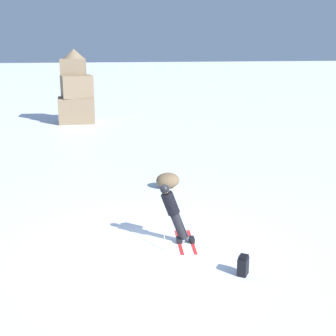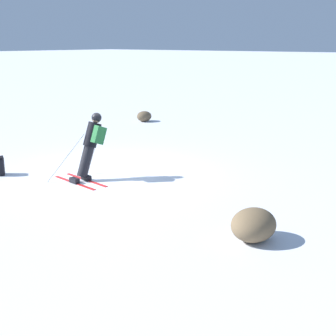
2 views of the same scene
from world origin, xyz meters
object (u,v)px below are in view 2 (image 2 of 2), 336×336
Objects in this scene: spare_backpack at (0,166)px; exposed_boulder_0 at (253,225)px; skier at (91,143)px; exposed_boulder_1 at (144,116)px.

spare_backpack is 7.40m from exposed_boulder_0.
skier reaches higher than exposed_boulder_0.
exposed_boulder_0 reaches higher than spare_backpack.
skier is 9.17m from exposed_boulder_1.
spare_backpack is at bearing 16.65° from exposed_boulder_1.
exposed_boulder_1 is at bearing -37.52° from spare_backpack.
exposed_boulder_1 is at bearing -130.49° from exposed_boulder_0.
exposed_boulder_0 is at bearing 49.51° from exposed_boulder_1.
spare_backpack is at bearing -54.23° from skier.
skier is 3.51× the size of spare_backpack.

